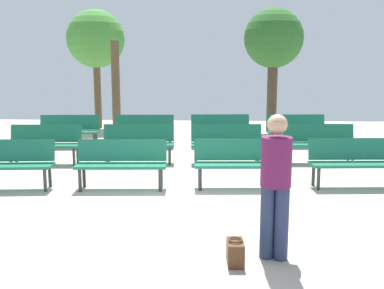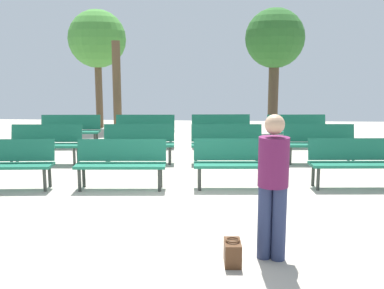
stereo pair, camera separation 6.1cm
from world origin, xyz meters
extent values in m
plane|color=#B2A899|center=(0.00, 0.00, 0.00)|extent=(24.00, 24.00, 0.00)
cube|color=#19664C|center=(-3.19, 1.26, 0.43)|extent=(1.63, 0.59, 0.05)
cube|color=#19664C|center=(-3.21, 1.46, 0.68)|extent=(1.60, 0.27, 0.40)
cylinder|color=#2D332D|center=(-2.48, 1.17, 0.20)|extent=(0.06, 0.06, 0.40)
cylinder|color=#2D332D|center=(-2.51, 1.49, 0.20)|extent=(0.06, 0.06, 0.40)
cube|color=#19664C|center=(-1.18, 1.40, 0.43)|extent=(1.62, 0.53, 0.05)
cube|color=#19664C|center=(-1.19, 1.60, 0.68)|extent=(1.60, 0.22, 0.40)
cylinder|color=#2D332D|center=(-1.87, 1.20, 0.20)|extent=(0.06, 0.06, 0.40)
cylinder|color=#2D332D|center=(-0.47, 1.28, 0.20)|extent=(0.06, 0.06, 0.40)
cylinder|color=#2D332D|center=(-1.89, 1.51, 0.20)|extent=(0.06, 0.06, 0.40)
cylinder|color=#2D332D|center=(-0.49, 1.60, 0.20)|extent=(0.06, 0.06, 0.40)
cube|color=#19664C|center=(0.91, 1.57, 0.43)|extent=(1.62, 0.53, 0.05)
cube|color=#19664C|center=(0.90, 1.77, 0.68)|extent=(1.60, 0.21, 0.40)
cylinder|color=#2D332D|center=(0.22, 1.37, 0.20)|extent=(0.06, 0.06, 0.40)
cylinder|color=#2D332D|center=(1.62, 1.45, 0.20)|extent=(0.06, 0.06, 0.40)
cylinder|color=#2D332D|center=(0.21, 1.69, 0.20)|extent=(0.06, 0.06, 0.40)
cylinder|color=#2D332D|center=(1.60, 1.77, 0.20)|extent=(0.06, 0.06, 0.40)
cube|color=#19664C|center=(3.00, 1.72, 0.43)|extent=(1.63, 0.55, 0.05)
cube|color=#19664C|center=(2.99, 1.92, 0.68)|extent=(1.60, 0.23, 0.40)
cylinder|color=#2D332D|center=(2.32, 1.51, 0.20)|extent=(0.06, 0.06, 0.40)
cylinder|color=#2D332D|center=(2.29, 1.83, 0.20)|extent=(0.06, 0.06, 0.40)
cube|color=#19664C|center=(-3.33, 3.38, 0.43)|extent=(1.62, 0.52, 0.05)
cube|color=#19664C|center=(-3.34, 3.58, 0.68)|extent=(1.60, 0.20, 0.40)
cylinder|color=#2D332D|center=(-4.02, 3.19, 0.20)|extent=(0.06, 0.06, 0.40)
cylinder|color=#2D332D|center=(-2.62, 3.26, 0.20)|extent=(0.06, 0.06, 0.40)
cylinder|color=#2D332D|center=(-4.03, 3.51, 0.20)|extent=(0.06, 0.06, 0.40)
cylinder|color=#2D332D|center=(-2.64, 3.58, 0.20)|extent=(0.06, 0.06, 0.40)
cube|color=#19664C|center=(-1.24, 3.58, 0.43)|extent=(1.63, 0.58, 0.05)
cube|color=#19664C|center=(-1.26, 3.78, 0.68)|extent=(1.60, 0.26, 0.40)
cylinder|color=#2D332D|center=(-1.92, 3.36, 0.20)|extent=(0.06, 0.06, 0.40)
cylinder|color=#2D332D|center=(-0.53, 3.48, 0.20)|extent=(0.06, 0.06, 0.40)
cylinder|color=#2D332D|center=(-1.95, 3.68, 0.20)|extent=(0.06, 0.06, 0.40)
cylinder|color=#2D332D|center=(-0.55, 3.80, 0.20)|extent=(0.06, 0.06, 0.40)
cube|color=#19664C|center=(0.75, 3.67, 0.43)|extent=(1.62, 0.53, 0.05)
cube|color=#19664C|center=(0.74, 3.87, 0.68)|extent=(1.60, 0.21, 0.40)
cylinder|color=#2D332D|center=(0.06, 3.47, 0.20)|extent=(0.06, 0.06, 0.40)
cylinder|color=#2D332D|center=(1.46, 3.55, 0.20)|extent=(0.06, 0.06, 0.40)
cylinder|color=#2D332D|center=(0.04, 3.79, 0.20)|extent=(0.06, 0.06, 0.40)
cylinder|color=#2D332D|center=(1.44, 3.87, 0.20)|extent=(0.06, 0.06, 0.40)
cube|color=#19664C|center=(2.85, 3.81, 0.43)|extent=(1.62, 0.50, 0.05)
cube|color=#19664C|center=(2.84, 4.01, 0.68)|extent=(1.60, 0.18, 0.40)
cylinder|color=#2D332D|center=(2.16, 3.63, 0.20)|extent=(0.06, 0.06, 0.40)
cylinder|color=#2D332D|center=(3.56, 3.68, 0.20)|extent=(0.06, 0.06, 0.40)
cylinder|color=#2D332D|center=(2.15, 3.95, 0.20)|extent=(0.06, 0.06, 0.40)
cylinder|color=#2D332D|center=(3.55, 4.00, 0.20)|extent=(0.06, 0.06, 0.40)
cube|color=#19664C|center=(-3.45, 5.49, 0.43)|extent=(1.63, 0.57, 0.05)
cube|color=#19664C|center=(-3.47, 5.69, 0.68)|extent=(1.60, 0.25, 0.40)
cylinder|color=#2D332D|center=(-4.14, 5.27, 0.20)|extent=(0.06, 0.06, 0.40)
cylinder|color=#2D332D|center=(-2.74, 5.39, 0.20)|extent=(0.06, 0.06, 0.40)
cylinder|color=#2D332D|center=(-4.16, 5.59, 0.20)|extent=(0.06, 0.06, 0.40)
cylinder|color=#2D332D|center=(-2.77, 5.71, 0.20)|extent=(0.06, 0.06, 0.40)
cube|color=#19664C|center=(-1.43, 5.63, 0.43)|extent=(1.62, 0.53, 0.05)
cube|color=#19664C|center=(-1.44, 5.83, 0.68)|extent=(1.60, 0.21, 0.40)
cylinder|color=#2D332D|center=(-2.12, 5.44, 0.20)|extent=(0.06, 0.06, 0.40)
cylinder|color=#2D332D|center=(-0.73, 5.51, 0.20)|extent=(0.06, 0.06, 0.40)
cylinder|color=#2D332D|center=(-2.14, 5.76, 0.20)|extent=(0.06, 0.06, 0.40)
cylinder|color=#2D332D|center=(-0.74, 5.83, 0.20)|extent=(0.06, 0.06, 0.40)
cube|color=#19664C|center=(0.64, 5.82, 0.43)|extent=(1.63, 0.58, 0.05)
cube|color=#19664C|center=(0.62, 6.02, 0.68)|extent=(1.60, 0.26, 0.40)
cylinder|color=#2D332D|center=(-0.04, 5.60, 0.20)|extent=(0.06, 0.06, 0.40)
cylinder|color=#2D332D|center=(1.35, 5.73, 0.20)|extent=(0.06, 0.06, 0.40)
cylinder|color=#2D332D|center=(-0.07, 5.92, 0.20)|extent=(0.06, 0.06, 0.40)
cylinder|color=#2D332D|center=(1.32, 6.05, 0.20)|extent=(0.06, 0.06, 0.40)
cube|color=#19664C|center=(2.71, 5.91, 0.43)|extent=(1.63, 0.58, 0.05)
cube|color=#19664C|center=(2.69, 6.10, 0.68)|extent=(1.60, 0.27, 0.40)
cylinder|color=#2D332D|center=(2.03, 5.68, 0.20)|extent=(0.06, 0.06, 0.40)
cylinder|color=#2D332D|center=(3.42, 5.81, 0.20)|extent=(0.06, 0.06, 0.40)
cylinder|color=#2D332D|center=(2.00, 6.00, 0.20)|extent=(0.06, 0.06, 0.40)
cylinder|color=#2D332D|center=(3.39, 6.13, 0.20)|extent=(0.06, 0.06, 0.40)
cylinder|color=brown|center=(-3.73, 9.70, 1.27)|extent=(0.25, 0.25, 2.54)
sphere|color=#478E38|center=(-3.73, 9.70, 3.14)|extent=(2.03, 2.03, 2.03)
cylinder|color=brown|center=(-2.58, 7.50, 1.48)|extent=(0.26, 0.26, 2.95)
cylinder|color=#4C3A28|center=(2.38, 8.92, 1.26)|extent=(0.34, 0.34, 2.51)
sphere|color=#2D6628|center=(2.38, 8.92, 3.10)|extent=(1.95, 1.95, 1.95)
cylinder|color=navy|center=(1.23, -1.46, 0.42)|extent=(0.16, 0.16, 0.85)
cylinder|color=navy|center=(1.07, -1.43, 0.42)|extent=(0.16, 0.16, 0.85)
cylinder|color=#601947|center=(1.15, -1.44, 1.12)|extent=(0.41, 0.41, 0.55)
sphere|color=tan|center=(1.15, -1.44, 1.54)|extent=(0.22, 0.22, 0.22)
cube|color=yellow|center=(1.21, -1.19, 1.15)|extent=(0.31, 0.24, 0.36)
cube|color=#4C2D19|center=(0.71, -1.61, 0.13)|extent=(0.19, 0.33, 0.26)
torus|color=#4C2D19|center=(0.71, -1.61, 0.28)|extent=(0.16, 0.16, 0.02)
camera|label=1|loc=(0.47, -6.33, 2.15)|focal=42.17mm
camera|label=2|loc=(0.53, -6.33, 2.15)|focal=42.17mm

